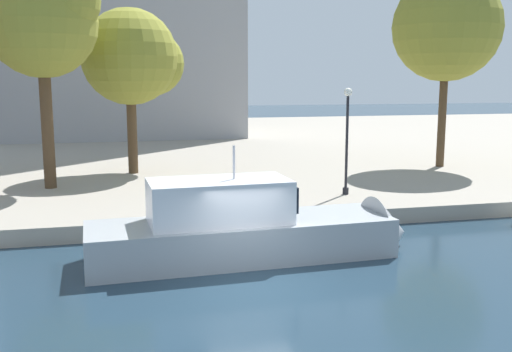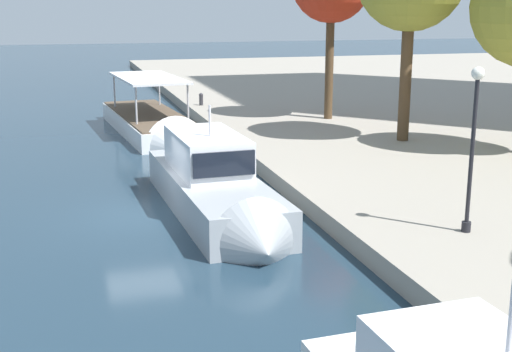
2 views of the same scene
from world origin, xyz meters
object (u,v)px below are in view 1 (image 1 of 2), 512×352
(lamp_post, at_px, (347,133))
(tree_2, at_px, (444,23))
(tree_3, at_px, (134,59))
(tree_1, at_px, (42,17))
(motor_yacht_1, at_px, (258,233))

(lamp_post, height_order, tree_2, tree_2)
(tree_3, bearing_deg, tree_1, -137.41)
(tree_1, bearing_deg, tree_2, 5.57)
(tree_1, xyz_separation_m, tree_3, (4.12, 3.79, -1.68))
(motor_yacht_1, xyz_separation_m, tree_2, (14.04, 12.88, 8.09))
(tree_2, relative_size, tree_3, 1.26)
(lamp_post, bearing_deg, tree_1, 159.94)
(lamp_post, distance_m, tree_1, 14.63)
(tree_1, bearing_deg, tree_3, 42.59)
(tree_2, bearing_deg, lamp_post, -141.47)
(motor_yacht_1, xyz_separation_m, lamp_post, (5.50, 6.08, 2.58))
(lamp_post, xyz_separation_m, tree_2, (8.53, 6.80, 5.51))
(lamp_post, relative_size, tree_2, 0.43)
(motor_yacht_1, relative_size, tree_3, 1.23)
(tree_3, bearing_deg, lamp_post, -44.12)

